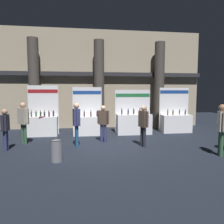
{
  "coord_description": "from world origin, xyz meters",
  "views": [
    {
      "loc": [
        -0.95,
        -8.37,
        2.2
      ],
      "look_at": [
        0.28,
        0.56,
        1.35
      ],
      "focal_mm": 33.8,
      "sensor_mm": 36.0,
      "label": 1
    }
  ],
  "objects_px": {
    "exhibitor_booth_2": "(134,122)",
    "visitor_0": "(143,122)",
    "exhibitor_booth_1": "(88,123)",
    "visitor_8": "(23,119)",
    "visitor_1": "(5,127)",
    "visitor_7": "(221,125)",
    "visitor_4": "(103,121)",
    "exhibitor_booth_3": "(176,121)",
    "visitor_3": "(76,121)",
    "trash_bin": "(57,151)",
    "exhibitor_booth_0": "(43,124)"
  },
  "relations": [
    {
      "from": "visitor_0",
      "to": "exhibitor_booth_1",
      "type": "bearing_deg",
      "value": -160.47
    },
    {
      "from": "exhibitor_booth_3",
      "to": "trash_bin",
      "type": "distance_m",
      "value": 7.23
    },
    {
      "from": "exhibitor_booth_1",
      "to": "visitor_0",
      "type": "relative_size",
      "value": 1.47
    },
    {
      "from": "exhibitor_booth_2",
      "to": "visitor_0",
      "type": "bearing_deg",
      "value": -95.44
    },
    {
      "from": "exhibitor_booth_2",
      "to": "visitor_1",
      "type": "distance_m",
      "value": 6.06
    },
    {
      "from": "visitor_4",
      "to": "visitor_0",
      "type": "bearing_deg",
      "value": -8.95
    },
    {
      "from": "visitor_8",
      "to": "visitor_3",
      "type": "bearing_deg",
      "value": 20.29
    },
    {
      "from": "exhibitor_booth_2",
      "to": "trash_bin",
      "type": "relative_size",
      "value": 3.3
    },
    {
      "from": "exhibitor_booth_0",
      "to": "visitor_4",
      "type": "xyz_separation_m",
      "value": [
        2.9,
        -1.75,
        0.34
      ]
    },
    {
      "from": "trash_bin",
      "to": "visitor_3",
      "type": "bearing_deg",
      "value": 71.8
    },
    {
      "from": "exhibitor_booth_2",
      "to": "visitor_7",
      "type": "relative_size",
      "value": 1.3
    },
    {
      "from": "exhibitor_booth_3",
      "to": "trash_bin",
      "type": "relative_size",
      "value": 3.46
    },
    {
      "from": "visitor_7",
      "to": "exhibitor_booth_3",
      "type": "bearing_deg",
      "value": 16.74
    },
    {
      "from": "visitor_7",
      "to": "visitor_8",
      "type": "xyz_separation_m",
      "value": [
        -7.22,
        2.7,
        0.0
      ]
    },
    {
      "from": "visitor_1",
      "to": "visitor_4",
      "type": "bearing_deg",
      "value": 106.63
    },
    {
      "from": "exhibitor_booth_1",
      "to": "visitor_1",
      "type": "relative_size",
      "value": 1.56
    },
    {
      "from": "visitor_1",
      "to": "visitor_3",
      "type": "xyz_separation_m",
      "value": [
        2.62,
        0.25,
        0.14
      ]
    },
    {
      "from": "exhibitor_booth_3",
      "to": "visitor_8",
      "type": "distance_m",
      "value": 7.74
    },
    {
      "from": "exhibitor_booth_1",
      "to": "visitor_0",
      "type": "distance_m",
      "value": 3.45
    },
    {
      "from": "exhibitor_booth_3",
      "to": "visitor_1",
      "type": "height_order",
      "value": "exhibitor_booth_3"
    },
    {
      "from": "exhibitor_booth_0",
      "to": "visitor_1",
      "type": "distance_m",
      "value": 2.82
    },
    {
      "from": "exhibitor_booth_1",
      "to": "visitor_3",
      "type": "bearing_deg",
      "value": -102.04
    },
    {
      "from": "exhibitor_booth_1",
      "to": "visitor_4",
      "type": "bearing_deg",
      "value": -68.16
    },
    {
      "from": "exhibitor_booth_3",
      "to": "visitor_7",
      "type": "relative_size",
      "value": 1.36
    },
    {
      "from": "exhibitor_booth_2",
      "to": "visitor_1",
      "type": "relative_size",
      "value": 1.47
    },
    {
      "from": "visitor_1",
      "to": "visitor_8",
      "type": "bearing_deg",
      "value": 162.65
    },
    {
      "from": "exhibitor_booth_0",
      "to": "visitor_3",
      "type": "bearing_deg",
      "value": -53.99
    },
    {
      "from": "visitor_1",
      "to": "exhibitor_booth_0",
      "type": "bearing_deg",
      "value": 164.94
    },
    {
      "from": "exhibitor_booth_1",
      "to": "visitor_7",
      "type": "height_order",
      "value": "exhibitor_booth_1"
    },
    {
      "from": "exhibitor_booth_1",
      "to": "visitor_0",
      "type": "height_order",
      "value": "exhibitor_booth_1"
    },
    {
      "from": "exhibitor_booth_3",
      "to": "visitor_4",
      "type": "distance_m",
      "value": 4.53
    },
    {
      "from": "exhibitor_booth_1",
      "to": "exhibitor_booth_3",
      "type": "xyz_separation_m",
      "value": [
        4.82,
        0.09,
        -0.0
      ]
    },
    {
      "from": "exhibitor_booth_2",
      "to": "exhibitor_booth_3",
      "type": "distance_m",
      "value": 2.41
    },
    {
      "from": "exhibitor_booth_0",
      "to": "exhibitor_booth_3",
      "type": "relative_size",
      "value": 1.04
    },
    {
      "from": "trash_bin",
      "to": "exhibitor_booth_3",
      "type": "bearing_deg",
      "value": 35.24
    },
    {
      "from": "visitor_3",
      "to": "visitor_8",
      "type": "distance_m",
      "value": 2.37
    },
    {
      "from": "exhibitor_booth_1",
      "to": "exhibitor_booth_2",
      "type": "relative_size",
      "value": 1.06
    },
    {
      "from": "trash_bin",
      "to": "visitor_4",
      "type": "xyz_separation_m",
      "value": [
        1.73,
        2.44,
        0.6
      ]
    },
    {
      "from": "exhibitor_booth_3",
      "to": "visitor_4",
      "type": "relative_size",
      "value": 1.51
    },
    {
      "from": "exhibitor_booth_1",
      "to": "visitor_8",
      "type": "height_order",
      "value": "exhibitor_booth_1"
    },
    {
      "from": "exhibitor_booth_1",
      "to": "exhibitor_booth_2",
      "type": "distance_m",
      "value": 2.42
    },
    {
      "from": "exhibitor_booth_2",
      "to": "visitor_3",
      "type": "xyz_separation_m",
      "value": [
        -2.91,
        -2.21,
        0.45
      ]
    },
    {
      "from": "visitor_0",
      "to": "visitor_8",
      "type": "distance_m",
      "value": 5.04
    },
    {
      "from": "exhibitor_booth_0",
      "to": "exhibitor_booth_1",
      "type": "distance_m",
      "value": 2.25
    },
    {
      "from": "visitor_1",
      "to": "visitor_7",
      "type": "distance_m",
      "value": 7.78
    },
    {
      "from": "visitor_3",
      "to": "visitor_8",
      "type": "height_order",
      "value": "visitor_3"
    },
    {
      "from": "visitor_0",
      "to": "exhibitor_booth_3",
      "type": "bearing_deg",
      "value": 116.31
    },
    {
      "from": "visitor_3",
      "to": "visitor_1",
      "type": "bearing_deg",
      "value": -95.05
    },
    {
      "from": "visitor_4",
      "to": "visitor_8",
      "type": "bearing_deg",
      "value": -156.84
    },
    {
      "from": "exhibitor_booth_1",
      "to": "visitor_8",
      "type": "relative_size",
      "value": 1.39
    }
  ]
}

